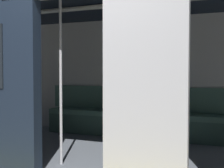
{
  "coord_description": "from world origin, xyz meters",
  "views": [
    {
      "loc": [
        -1.55,
        2.78,
        1.19
      ],
      "look_at": [
        -0.01,
        -1.27,
        1.01
      ],
      "focal_mm": 46.01,
      "sensor_mm": 36.0,
      "label": 1
    }
  ],
  "objects_px": {
    "bench_seat": "(130,118)",
    "grab_pole_far": "(116,80)",
    "train_car": "(107,49)",
    "grab_pole_door": "(61,79)",
    "person_seated": "(131,100)",
    "book": "(112,110)",
    "handbag": "(158,108)"
  },
  "relations": [
    {
      "from": "bench_seat",
      "to": "grab_pole_far",
      "type": "distance_m",
      "value": 1.96
    },
    {
      "from": "bench_seat",
      "to": "grab_pole_door",
      "type": "height_order",
      "value": "grab_pole_door"
    },
    {
      "from": "bench_seat",
      "to": "person_seated",
      "type": "height_order",
      "value": "person_seated"
    },
    {
      "from": "bench_seat",
      "to": "grab_pole_far",
      "type": "bearing_deg",
      "value": 101.62
    },
    {
      "from": "handbag",
      "to": "train_car",
      "type": "bearing_deg",
      "value": 63.81
    },
    {
      "from": "grab_pole_door",
      "to": "grab_pole_far",
      "type": "distance_m",
      "value": 0.73
    },
    {
      "from": "train_car",
      "to": "handbag",
      "type": "xyz_separation_m",
      "value": [
        -0.55,
        -1.11,
        -0.99
      ]
    },
    {
      "from": "train_car",
      "to": "person_seated",
      "type": "distance_m",
      "value": 1.32
    },
    {
      "from": "train_car",
      "to": "grab_pole_far",
      "type": "bearing_deg",
      "value": 119.93
    },
    {
      "from": "train_car",
      "to": "grab_pole_far",
      "type": "xyz_separation_m",
      "value": [
        -0.41,
        0.72,
        -0.44
      ]
    },
    {
      "from": "grab_pole_far",
      "to": "grab_pole_door",
      "type": "bearing_deg",
      "value": 5.44
    },
    {
      "from": "bench_seat",
      "to": "grab_pole_door",
      "type": "distance_m",
      "value": 2.02
    },
    {
      "from": "train_car",
      "to": "person_seated",
      "type": "height_order",
      "value": "train_car"
    },
    {
      "from": "train_car",
      "to": "bench_seat",
      "type": "distance_m",
      "value": 1.59
    },
    {
      "from": "bench_seat",
      "to": "train_car",
      "type": "bearing_deg",
      "value": 87.37
    },
    {
      "from": "bench_seat",
      "to": "person_seated",
      "type": "xyz_separation_m",
      "value": [
        -0.03,
        0.05,
        0.33
      ]
    },
    {
      "from": "person_seated",
      "to": "book",
      "type": "distance_m",
      "value": 0.47
    },
    {
      "from": "bench_seat",
      "to": "book",
      "type": "height_order",
      "value": "book"
    },
    {
      "from": "handbag",
      "to": "grab_pole_door",
      "type": "distance_m",
      "value": 2.15
    },
    {
      "from": "train_car",
      "to": "book",
      "type": "xyz_separation_m",
      "value": [
        0.33,
        -1.13,
        -1.06
      ]
    },
    {
      "from": "person_seated",
      "to": "bench_seat",
      "type": "bearing_deg",
      "value": -63.86
    },
    {
      "from": "person_seated",
      "to": "grab_pole_door",
      "type": "distance_m",
      "value": 1.88
    },
    {
      "from": "handbag",
      "to": "grab_pole_door",
      "type": "height_order",
      "value": "grab_pole_door"
    },
    {
      "from": "train_car",
      "to": "grab_pole_far",
      "type": "relative_size",
      "value": 2.9
    },
    {
      "from": "book",
      "to": "handbag",
      "type": "bearing_deg",
      "value": -162.5
    },
    {
      "from": "train_car",
      "to": "handbag",
      "type": "height_order",
      "value": "train_car"
    },
    {
      "from": "train_car",
      "to": "grab_pole_far",
      "type": "distance_m",
      "value": 0.94
    },
    {
      "from": "book",
      "to": "grab_pole_far",
      "type": "distance_m",
      "value": 2.08
    },
    {
      "from": "person_seated",
      "to": "grab_pole_door",
      "type": "bearing_deg",
      "value": 77.7
    },
    {
      "from": "bench_seat",
      "to": "handbag",
      "type": "xyz_separation_m",
      "value": [
        -0.5,
        -0.05,
        0.19
      ]
    },
    {
      "from": "train_car",
      "to": "person_seated",
      "type": "relative_size",
      "value": 5.37
    },
    {
      "from": "train_car",
      "to": "grab_pole_door",
      "type": "bearing_deg",
      "value": 68.11
    }
  ]
}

